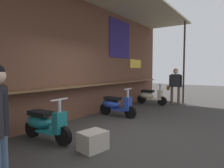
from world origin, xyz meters
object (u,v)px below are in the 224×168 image
scooter_cream (150,96)px  shopper_with_handbag (175,83)px  merchandise_crate (93,141)px  scooter_teal (44,123)px  scooter_blue (115,105)px

scooter_cream → shopper_with_handbag: 1.28m
merchandise_crate → scooter_teal: bearing=99.5°
merchandise_crate → scooter_cream: bearing=12.7°
scooter_blue → shopper_with_handbag: shopper_with_handbag is taller
scooter_teal → shopper_with_handbag: 6.37m
scooter_blue → merchandise_crate: 2.91m
scooter_blue → shopper_with_handbag: size_ratio=0.85×
scooter_cream → scooter_teal: bearing=-90.5°
scooter_blue → scooter_cream: 2.85m
merchandise_crate → shopper_with_handbag: bearing=2.6°
scooter_blue → merchandise_crate: scooter_blue is taller
shopper_with_handbag → merchandise_crate: (-6.07, -0.27, -0.81)m
scooter_teal → merchandise_crate: scooter_teal is taller
scooter_cream → scooter_blue: bearing=-90.5°
scooter_teal → scooter_blue: size_ratio=1.00×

